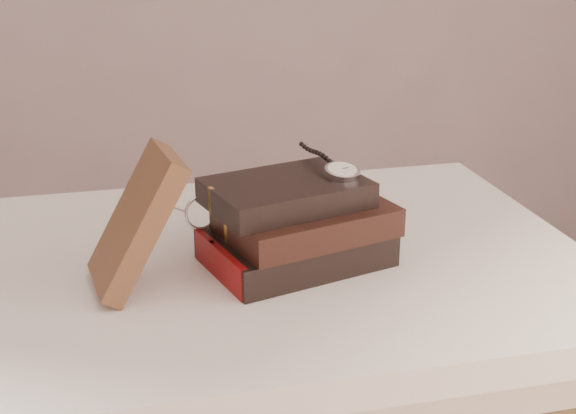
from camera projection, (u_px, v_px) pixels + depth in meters
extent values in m
cube|color=white|center=(200.00, 274.00, 1.00)|extent=(1.00, 0.60, 0.04)
cube|color=white|center=(202.00, 316.00, 1.02)|extent=(0.88, 0.49, 0.08)
cylinder|color=white|center=(430.00, 373.00, 1.46)|extent=(0.05, 0.05, 0.71)
cube|color=black|center=(296.00, 247.00, 0.98)|extent=(0.25, 0.20, 0.04)
cube|color=#F6E7C9|center=(298.00, 247.00, 0.98)|extent=(0.24, 0.19, 0.03)
cube|color=gold|center=(212.00, 257.00, 0.95)|extent=(0.01, 0.01, 0.04)
cube|color=maroon|center=(220.00, 264.00, 0.93)|extent=(0.04, 0.13, 0.04)
cube|color=black|center=(306.00, 219.00, 0.96)|extent=(0.23, 0.19, 0.04)
cube|color=#F6E7C9|center=(308.00, 219.00, 0.97)|extent=(0.22, 0.17, 0.03)
cube|color=gold|center=(227.00, 228.00, 0.94)|extent=(0.01, 0.01, 0.04)
cube|color=black|center=(286.00, 193.00, 0.96)|extent=(0.22, 0.17, 0.03)
cube|color=#F6E7C9|center=(288.00, 192.00, 0.96)|extent=(0.21, 0.16, 0.02)
cube|color=gold|center=(212.00, 200.00, 0.93)|extent=(0.01, 0.01, 0.03)
cube|color=#44291A|center=(137.00, 221.00, 0.89)|extent=(0.12, 0.12, 0.17)
cylinder|color=silver|center=(342.00, 172.00, 0.96)|extent=(0.06, 0.06, 0.02)
cylinder|color=white|center=(342.00, 169.00, 0.96)|extent=(0.04, 0.04, 0.01)
torus|color=silver|center=(342.00, 170.00, 0.96)|extent=(0.05, 0.05, 0.01)
cylinder|color=silver|center=(331.00, 167.00, 0.98)|extent=(0.01, 0.01, 0.01)
cube|color=black|center=(340.00, 168.00, 0.96)|extent=(0.00, 0.01, 0.00)
cube|color=black|center=(345.00, 168.00, 0.96)|extent=(0.01, 0.00, 0.00)
sphere|color=black|center=(330.00, 161.00, 0.99)|extent=(0.01, 0.01, 0.01)
sphere|color=black|center=(326.00, 158.00, 0.99)|extent=(0.01, 0.01, 0.01)
sphere|color=black|center=(323.00, 156.00, 1.00)|extent=(0.01, 0.01, 0.01)
sphere|color=black|center=(320.00, 154.00, 1.01)|extent=(0.01, 0.01, 0.01)
sphere|color=black|center=(317.00, 152.00, 1.02)|extent=(0.01, 0.01, 0.01)
sphere|color=black|center=(313.00, 151.00, 1.03)|extent=(0.01, 0.01, 0.01)
sphere|color=black|center=(310.00, 150.00, 1.04)|extent=(0.01, 0.01, 0.01)
sphere|color=black|center=(307.00, 149.00, 1.05)|extent=(0.01, 0.01, 0.01)
sphere|color=black|center=(304.00, 147.00, 1.05)|extent=(0.01, 0.01, 0.01)
sphere|color=black|center=(301.00, 144.00, 1.06)|extent=(0.01, 0.01, 0.01)
torus|color=silver|center=(201.00, 213.00, 0.97)|extent=(0.05, 0.02, 0.04)
torus|color=silver|center=(234.00, 207.00, 1.00)|extent=(0.05, 0.02, 0.04)
cylinder|color=silver|center=(218.00, 208.00, 0.98)|extent=(0.01, 0.01, 0.00)
cylinder|color=silver|center=(172.00, 207.00, 1.01)|extent=(0.03, 0.09, 0.02)
cylinder|color=silver|center=(232.00, 196.00, 1.05)|extent=(0.03, 0.09, 0.02)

